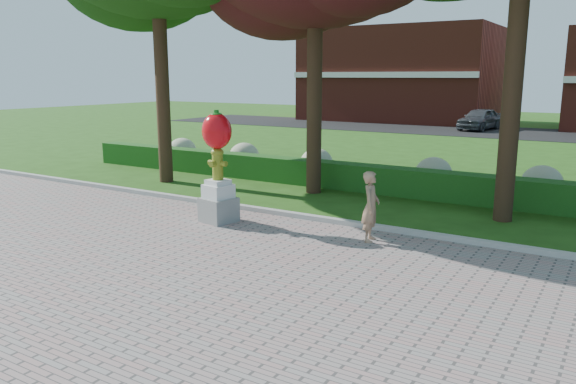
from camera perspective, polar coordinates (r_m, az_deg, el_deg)
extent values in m
plane|color=#234B12|center=(10.86, -3.63, -6.66)|extent=(100.00, 100.00, 0.00)
cube|color=gray|center=(8.17, -20.53, -13.69)|extent=(40.00, 14.00, 0.04)
cube|color=#ADADA5|center=(13.30, 3.85, -2.88)|extent=(40.00, 0.18, 0.15)
cube|color=#1E4213|center=(16.79, 10.26, 1.16)|extent=(24.00, 0.70, 0.80)
ellipsoid|color=#9AA47D|center=(22.40, -10.69, 4.15)|extent=(1.10, 1.10, 0.99)
ellipsoid|color=#9AA47D|center=(20.51, -4.46, 3.64)|extent=(1.10, 1.10, 0.99)
ellipsoid|color=#9AA47D|center=(18.92, 2.92, 2.97)|extent=(1.10, 1.10, 0.99)
ellipsoid|color=#9AA47D|center=(17.38, 14.56, 1.83)|extent=(1.10, 1.10, 0.99)
ellipsoid|color=#9AA47D|center=(16.76, 24.38, 0.80)|extent=(1.10, 1.10, 0.99)
cube|color=black|center=(37.04, 22.34, 5.56)|extent=(50.00, 8.00, 0.02)
cube|color=maroon|center=(45.31, 11.24, 11.60)|extent=(14.00, 8.00, 7.00)
cylinder|color=black|center=(18.66, -12.68, 11.25)|extent=(0.44, 0.44, 6.72)
cylinder|color=black|center=(16.47, 2.70, 10.52)|extent=(0.44, 0.44, 6.16)
cylinder|color=black|center=(14.12, 22.02, 11.77)|extent=(0.44, 0.44, 7.28)
cube|color=gray|center=(13.33, -7.05, -1.80)|extent=(0.84, 0.84, 0.57)
cube|color=silver|center=(13.24, -7.10, 0.09)|extent=(0.68, 0.68, 0.32)
cube|color=silver|center=(13.19, -7.12, 1.01)|extent=(0.54, 0.54, 0.11)
cylinder|color=olive|center=(13.13, -7.16, 2.63)|extent=(0.25, 0.25, 0.64)
ellipsoid|color=olive|center=(13.08, -7.20, 4.02)|extent=(0.30, 0.30, 0.21)
cylinder|color=olive|center=(13.23, -7.79, 2.99)|extent=(0.14, 0.13, 0.13)
cylinder|color=olive|center=(13.01, -6.54, 2.87)|extent=(0.14, 0.13, 0.13)
cylinder|color=olive|center=(12.99, -7.64, 2.83)|extent=(0.14, 0.14, 0.14)
cylinder|color=olive|center=(13.07, -7.21, 4.42)|extent=(0.09, 0.09, 0.06)
ellipsoid|color=red|center=(13.03, -7.25, 6.17)|extent=(0.72, 0.64, 0.83)
ellipsoid|color=red|center=(13.16, -7.95, 6.10)|extent=(0.35, 0.35, 0.53)
ellipsoid|color=red|center=(12.90, -6.53, 6.03)|extent=(0.35, 0.35, 0.53)
cylinder|color=#166116|center=(12.99, -7.30, 7.98)|extent=(0.11, 0.11, 0.14)
ellipsoid|color=#166116|center=(13.00, -7.30, 7.83)|extent=(0.27, 0.27, 0.09)
imported|color=#A27B5C|center=(11.71, 8.41, -1.46)|extent=(0.46, 0.60, 1.47)
imported|color=#44484D|center=(38.25, 18.91, 7.05)|extent=(2.32, 4.34, 1.40)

